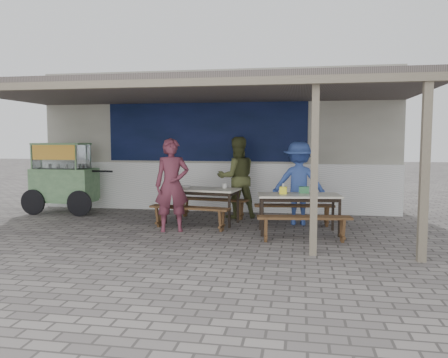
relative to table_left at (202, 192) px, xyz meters
name	(u,v)px	position (x,y,z in m)	size (l,w,h in m)	color
ground	(181,236)	(-0.08, -1.33, -0.67)	(60.00, 60.00, 0.00)	slate
back_wall	(218,142)	(-0.08, 2.25, 1.05)	(9.00, 1.28, 3.50)	#B8B6A5
warung_roof	(193,92)	(-0.06, -0.43, 2.04)	(9.00, 4.21, 2.81)	#584E4B
table_left	(202,192)	(0.00, 0.00, 0.00)	(1.64, 0.94, 0.75)	white
bench_left_street	(190,212)	(-0.10, -0.65, -0.33)	(1.67, 0.53, 0.45)	brown
bench_left_wall	(212,203)	(0.10, 0.65, -0.33)	(1.67, 0.53, 0.45)	brown
table_right	(299,198)	(2.04, -0.68, 0.00)	(1.61, 0.89, 0.75)	white
bench_right_street	(304,222)	(2.14, -1.37, -0.33)	(1.65, 0.50, 0.45)	brown
bench_right_wall	(294,210)	(1.95, 0.01, -0.33)	(1.65, 0.50, 0.45)	brown
vendor_cart	(63,175)	(-3.60, 0.72, 0.25)	(2.15, 0.83, 1.70)	#79A36D
patron_street_side	(172,185)	(-0.39, -0.89, 0.23)	(0.66, 0.43, 1.81)	brown
patron_wall_side	(237,178)	(0.64, 0.79, 0.25)	(0.90, 0.70, 1.85)	#50552D
patron_right_table	(299,183)	(2.03, 0.23, 0.20)	(1.12, 0.65, 1.74)	#3855AA
tissue_box	(283,190)	(1.74, -0.65, 0.14)	(0.13, 0.13, 0.13)	yellow
donation_box	(304,190)	(2.14, -0.48, 0.14)	(0.19, 0.13, 0.13)	#367A4A
condiment_jar	(225,186)	(0.47, 0.15, 0.13)	(0.09, 0.09, 0.10)	silver
condiment_bowl	(187,187)	(-0.33, 0.06, 0.10)	(0.17, 0.17, 0.04)	white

